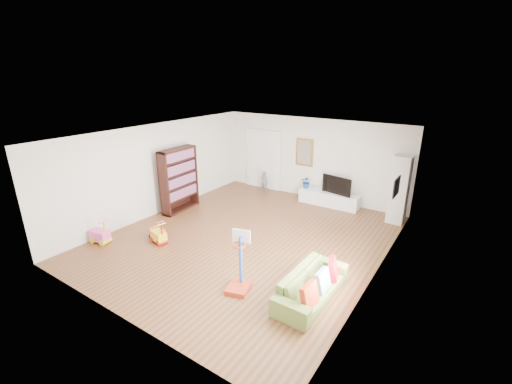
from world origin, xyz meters
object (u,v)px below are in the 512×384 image
Objects in this scene: media_console at (329,199)px; basketball_hoop at (238,262)px; bookshelf at (179,180)px; sofa at (312,285)px.

basketball_hoop reaches higher than media_console.
bookshelf is at bearing 133.78° from basketball_hoop.
media_console is 5.33m from basketball_hoop.
basketball_hoop reaches higher than sofa.
media_console is 4.79m from bookshelf.
media_console is at bearing 19.61° from sofa.
basketball_hoop is at bearing 115.22° from sofa.
basketball_hoop is (4.01, -2.39, -0.36)m from bookshelf.
media_console is 1.56× the size of basketball_hoop.
bookshelf reaches higher than basketball_hoop.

